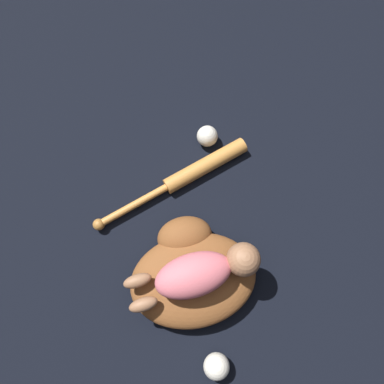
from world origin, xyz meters
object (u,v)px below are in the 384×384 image
object	(u,v)px
baseball_spare	(217,366)
baseball_glove	(192,272)
baseball	(209,136)
baby_figure	(203,272)
baseball_bat	(191,174)

from	to	relation	value
baseball_spare	baseball_glove	bearing A→B (deg)	117.81
baseball	baseball_spare	world-z (taller)	baseball_spare
baseball_glove	baseball_spare	bearing A→B (deg)	-62.19
baby_figure	baseball	world-z (taller)	baby_figure
baseball_glove	baseball_spare	world-z (taller)	baseball_glove
baseball_glove	baseball	world-z (taller)	baseball_glove
baseball_bat	baby_figure	bearing A→B (deg)	-71.58
baseball	baseball_spare	size ratio (longest dim) A/B	0.98
baby_figure	baseball	distance (m)	0.48
baseball_bat	baseball_spare	bearing A→B (deg)	-70.08
baseball_bat	baseball_spare	size ratio (longest dim) A/B	5.87
baseball_glove	baseball	xyz separation A→B (m)	(-0.05, 0.46, -0.02)
baseball_bat	baseball_spare	xyz separation A→B (m)	(0.20, -0.55, 0.01)
baseball_bat	baseball_spare	world-z (taller)	baseball_spare
baseball_glove	baby_figure	distance (m)	0.10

